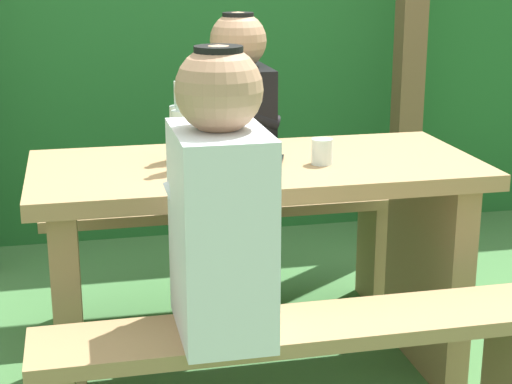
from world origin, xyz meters
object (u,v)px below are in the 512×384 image
(picnic_table, at_px, (256,236))
(cell_phone, at_px, (271,161))
(person_black_coat, at_px, (239,117))
(person_white_shirt, at_px, (220,205))
(bench_far, at_px, (225,234))
(drinking_glass, at_px, (322,151))
(bottle_right, at_px, (181,137))
(bottle_left, at_px, (180,129))
(bench_near, at_px, (302,368))

(picnic_table, distance_m, cell_phone, 0.25)
(person_black_coat, xyz_separation_m, cell_phone, (-0.01, -0.57, -0.03))
(person_white_shirt, bearing_deg, cell_phone, 64.28)
(bench_far, distance_m, cell_phone, 0.72)
(bench_far, bearing_deg, drinking_glass, -72.74)
(picnic_table, xyz_separation_m, person_black_coat, (0.06, 0.55, 0.28))
(drinking_glass, relative_size, bottle_right, 0.31)
(drinking_glass, height_order, bottle_left, bottle_left)
(picnic_table, height_order, bottle_right, bottle_right)
(person_white_shirt, bearing_deg, drinking_glass, 49.93)
(person_white_shirt, relative_size, bottle_right, 2.84)
(person_black_coat, bearing_deg, person_white_shirt, -103.72)
(person_white_shirt, bearing_deg, bench_near, -0.89)
(drinking_glass, bearing_deg, bottle_right, 177.95)
(bottle_left, bearing_deg, drinking_glass, -19.40)
(picnic_table, relative_size, bench_far, 1.00)
(person_black_coat, relative_size, drinking_glass, 9.03)
(person_white_shirt, xyz_separation_m, cell_phone, (0.26, 0.54, -0.03))
(cell_phone, bearing_deg, bottle_left, 179.26)
(bench_near, xyz_separation_m, drinking_glass, (0.19, 0.49, 0.47))
(bench_far, height_order, bottle_left, bottle_left)
(bench_far, distance_m, bottle_right, 0.84)
(person_black_coat, bearing_deg, bench_near, -92.93)
(person_white_shirt, relative_size, drinking_glass, 9.03)
(bench_far, distance_m, person_white_shirt, 1.22)
(bench_far, height_order, cell_phone, cell_phone)
(picnic_table, xyz_separation_m, bench_near, (0.00, -0.56, -0.18))
(bench_far, xyz_separation_m, drinking_glass, (0.19, -0.62, 0.47))
(person_white_shirt, distance_m, cell_phone, 0.60)
(bench_far, xyz_separation_m, person_black_coat, (0.06, -0.00, 0.47))
(bench_far, relative_size, drinking_glass, 17.57)
(person_white_shirt, bearing_deg, bottle_right, 93.07)
(bench_near, bearing_deg, person_black_coat, 87.07)
(person_black_coat, height_order, bottle_left, person_black_coat)
(bottle_left, relative_size, cell_phone, 1.79)
(bench_far, relative_size, cell_phone, 10.00)
(bench_far, xyz_separation_m, bottle_right, (-0.24, -0.61, 0.53))
(person_white_shirt, bearing_deg, person_black_coat, 76.28)
(bench_near, xyz_separation_m, bottle_right, (-0.24, 0.50, 0.53))
(drinking_glass, xyz_separation_m, bottle_right, (-0.43, 0.02, 0.06))
(picnic_table, distance_m, drinking_glass, 0.35)
(drinking_glass, distance_m, bottle_right, 0.44)
(bench_near, relative_size, drinking_glass, 17.57)
(drinking_glass, bearing_deg, cell_phone, 160.19)
(person_white_shirt, relative_size, bottle_left, 2.87)
(drinking_glass, height_order, cell_phone, drinking_glass)
(bench_near, relative_size, bottle_left, 5.59)
(person_white_shirt, distance_m, drinking_glass, 0.63)
(person_black_coat, bearing_deg, bench_far, 176.66)
(bench_near, relative_size, bench_far, 1.00)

